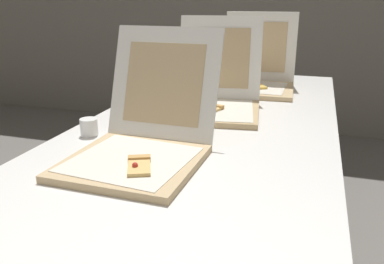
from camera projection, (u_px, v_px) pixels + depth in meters
table at (202, 142)px, 1.47m from camera, size 0.95×2.45×0.72m
pizza_box_front at (140, 142)px, 1.19m from camera, size 0.38×0.51×0.37m
pizza_box_middle at (215, 99)px, 1.70m from camera, size 0.43×0.50×0.39m
pizza_box_back at (257, 79)px, 2.08m from camera, size 0.39×0.39×0.39m
cup_white_near_center at (89, 127)px, 1.40m from camera, size 0.06×0.06×0.06m
cup_white_far at (174, 93)px, 1.90m from camera, size 0.06×0.06×0.06m
cup_white_mid at (135, 109)px, 1.63m from camera, size 0.06×0.06×0.06m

